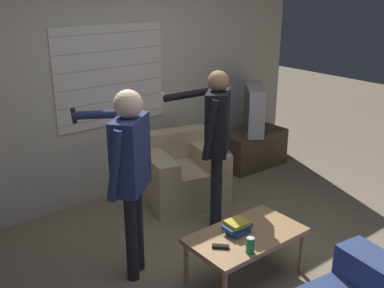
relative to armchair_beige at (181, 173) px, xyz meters
name	(u,v)px	position (x,y,z in m)	size (l,w,h in m)	color
ground_plane	(243,269)	(-0.41, -1.44, -0.31)	(16.00, 16.00, 0.00)	#7F705B
wall_back	(119,85)	(-0.41, 0.58, 0.97)	(5.20, 0.08, 2.55)	#BCB7A8
armchair_beige	(181,173)	(0.00, 0.00, 0.00)	(1.00, 0.97, 0.74)	#C6B289
coffee_table	(246,238)	(-0.48, -1.54, 0.08)	(0.96, 0.55, 0.43)	#9E754C
tv_stand	(252,148)	(1.35, 0.20, -0.07)	(0.88, 0.48, 0.49)	#4C3D2D
tv	(254,109)	(1.35, 0.20, 0.49)	(0.60, 0.67, 0.61)	#B2B2B7
person_left_standing	(130,163)	(-1.17, -0.91, 0.71)	(0.50, 0.81, 1.60)	black
person_right_standing	(216,132)	(-0.11, -0.73, 0.70)	(0.47, 0.79, 1.60)	black
book_stack	(237,227)	(-0.53, -1.49, 0.17)	(0.23, 0.17, 0.10)	#284C89
soda_can	(250,245)	(-0.65, -1.75, 0.18)	(0.07, 0.07, 0.13)	#238E47
spare_remote	(221,247)	(-0.78, -1.57, 0.13)	(0.12, 0.12, 0.02)	black
floor_fan	(222,166)	(0.64, 0.01, -0.08)	(0.36, 0.20, 0.45)	#A8A8AD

